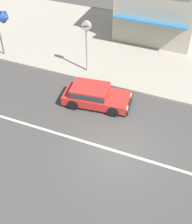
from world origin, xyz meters
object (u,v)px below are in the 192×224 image
(shopfront_mid_block, at_px, (159,5))
(arrow_signboard, at_px, (4,19))
(street_clock, at_px, (86,36))
(hatchback_red_2, at_px, (94,95))

(shopfront_mid_block, bearing_deg, arrow_signboard, -141.29)
(street_clock, distance_m, shopfront_mid_block, 6.83)
(hatchback_red_2, distance_m, street_clock, 3.68)
(arrow_signboard, bearing_deg, shopfront_mid_block, 38.71)
(shopfront_mid_block, bearing_deg, street_clock, -114.20)
(street_clock, bearing_deg, arrow_signboard, -176.35)
(arrow_signboard, xyz_separation_m, shopfront_mid_block, (8.21, 6.58, -0.37))
(hatchback_red_2, relative_size, street_clock, 1.17)
(street_clock, relative_size, shopfront_mid_block, 0.60)
(hatchback_red_2, xyz_separation_m, shopfront_mid_block, (1.21, 8.92, 1.80))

